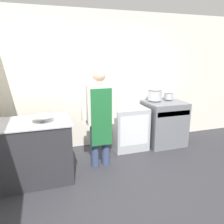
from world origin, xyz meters
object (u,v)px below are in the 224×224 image
(fridge_unit, at_px, (128,127))
(mixing_bowl, at_px, (42,119))
(person_cook, at_px, (100,113))
(stock_pot, at_px, (155,94))
(sauce_pot, at_px, (169,95))
(stove, at_px, (164,123))

(fridge_unit, distance_m, mixing_bowl, 1.88)
(fridge_unit, xyz_separation_m, person_cook, (-0.75, -0.57, 0.51))
(stock_pot, height_order, sauce_pot, stock_pot)
(fridge_unit, height_order, person_cook, person_cook)
(sauce_pot, bearing_deg, fridge_unit, -175.71)
(mixing_bowl, bearing_deg, stove, 15.33)
(fridge_unit, relative_size, person_cook, 0.52)
(stove, relative_size, sauce_pot, 4.99)
(stove, relative_size, mixing_bowl, 2.80)
(mixing_bowl, bearing_deg, sauce_pot, 17.02)
(stove, distance_m, mixing_bowl, 2.58)
(person_cook, xyz_separation_m, stock_pot, (1.36, 0.64, 0.14))
(person_cook, bearing_deg, sauce_pot, 20.76)
(stove, distance_m, fridge_unit, 0.80)
(stove, distance_m, stock_pot, 0.64)
(person_cook, bearing_deg, stove, 18.56)
(mixing_bowl, height_order, stock_pot, stock_pot)
(person_cook, xyz_separation_m, sauce_pot, (1.70, 0.64, 0.09))
(person_cook, relative_size, sauce_pot, 8.77)
(stock_pot, bearing_deg, stove, -35.49)
(mixing_bowl, bearing_deg, stock_pot, 19.35)
(fridge_unit, relative_size, mixing_bowl, 2.53)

